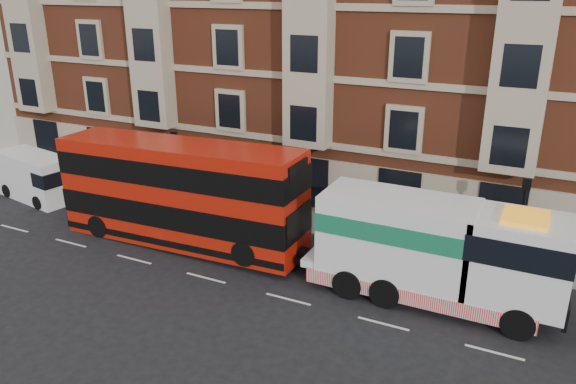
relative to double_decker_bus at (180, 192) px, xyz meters
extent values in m
plane|color=black|center=(3.00, -2.51, -2.69)|extent=(120.00, 120.00, 0.00)
cube|color=slate|center=(3.00, 4.99, -2.62)|extent=(90.00, 3.00, 0.15)
cube|color=brown|center=(3.50, 12.49, 6.31)|extent=(45.00, 12.00, 18.00)
cylinder|color=black|center=(-3.00, 3.69, -0.54)|extent=(0.14, 0.14, 4.00)
cube|color=black|center=(-3.00, 3.69, 1.56)|extent=(0.35, 0.15, 0.50)
cylinder|color=black|center=(15.00, 3.69, -0.54)|extent=(0.14, 0.14, 4.00)
cube|color=black|center=(15.00, 3.69, 1.56)|extent=(0.35, 0.15, 0.50)
cube|color=red|center=(0.00, 0.00, -0.07)|extent=(12.51, 2.79, 4.92)
cube|color=black|center=(0.00, 0.00, -0.79)|extent=(12.55, 2.85, 1.17)
cube|color=black|center=(0.00, 0.00, 1.22)|extent=(12.55, 2.85, 1.12)
cylinder|color=black|center=(-4.25, -1.26, -2.11)|extent=(1.16, 0.36, 1.16)
cylinder|color=black|center=(-4.25, 1.26, -2.11)|extent=(1.16, 0.36, 1.16)
cylinder|color=black|center=(4.25, -1.26, -1.78)|extent=(1.16, 0.36, 1.16)
cylinder|color=black|center=(4.25, 1.26, -1.78)|extent=(1.16, 0.36, 1.16)
cube|color=white|center=(12.00, 0.00, -1.63)|extent=(10.06, 2.57, 0.34)
cube|color=white|center=(15.24, 0.00, -0.18)|extent=(3.58, 2.79, 3.24)
cube|color=white|center=(10.66, 0.00, -0.12)|extent=(6.03, 2.79, 3.24)
cube|color=#19704B|center=(10.66, 0.00, 0.44)|extent=(6.09, 2.83, 0.78)
cube|color=red|center=(11.78, 0.00, -2.02)|extent=(8.94, 2.85, 0.61)
cylinder|color=black|center=(15.58, -1.26, -2.08)|extent=(1.23, 0.39, 1.23)
cylinder|color=black|center=(15.58, 1.26, -2.08)|extent=(1.23, 0.39, 1.23)
cylinder|color=black|center=(10.66, -1.26, -2.08)|extent=(1.23, 0.45, 1.23)
cylinder|color=black|center=(10.66, 1.26, -2.08)|extent=(1.23, 0.45, 1.23)
cylinder|color=black|center=(9.10, -1.26, -2.08)|extent=(1.23, 0.45, 1.23)
cylinder|color=black|center=(9.10, 1.26, -2.08)|extent=(1.23, 0.45, 1.23)
cube|color=white|center=(-11.51, 1.27, -1.34)|extent=(5.48, 2.97, 2.70)
cylinder|color=black|center=(-13.32, 0.60, -2.30)|extent=(0.82, 0.40, 0.79)
cylinder|color=black|center=(-12.97, 2.54, -2.30)|extent=(0.82, 0.40, 0.79)
cylinder|color=black|center=(-10.05, 0.01, -2.30)|extent=(0.82, 0.40, 0.79)
cylinder|color=black|center=(-9.70, 1.95, -2.30)|extent=(0.82, 0.40, 0.79)
imported|color=#1C2D39|center=(-5.21, 5.13, -1.67)|extent=(0.76, 0.66, 1.75)
camera|label=1|loc=(15.73, -20.36, 9.35)|focal=35.00mm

